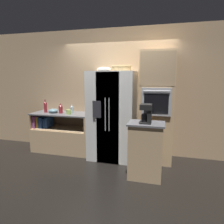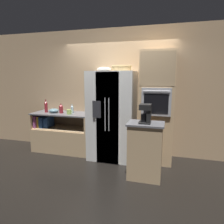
% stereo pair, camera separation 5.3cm
% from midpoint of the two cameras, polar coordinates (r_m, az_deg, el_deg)
% --- Properties ---
extents(ground_plane, '(20.00, 20.00, 0.00)m').
position_cam_midpoint_polar(ground_plane, '(4.51, 0.11, -12.73)').
color(ground_plane, black).
extents(wall_back, '(12.00, 0.06, 2.80)m').
position_cam_midpoint_polar(wall_back, '(4.58, 1.47, 5.71)').
color(wall_back, tan).
rests_on(wall_back, ground_plane).
extents(counter_left, '(1.39, 0.62, 0.92)m').
position_cam_midpoint_polar(counter_left, '(4.93, -14.28, -6.85)').
color(counter_left, tan).
rests_on(counter_left, ground_plane).
extents(refrigerator, '(0.95, 0.79, 1.86)m').
position_cam_midpoint_polar(refrigerator, '(4.26, -0.26, -1.02)').
color(refrigerator, white).
rests_on(refrigerator, ground_plane).
extents(wall_oven, '(0.67, 0.66, 2.24)m').
position_cam_midpoint_polar(wall_oven, '(4.16, 12.27, 1.23)').
color(wall_oven, tan).
rests_on(wall_oven, ground_plane).
extents(island_counter, '(0.61, 0.45, 0.98)m').
position_cam_midpoint_polar(island_counter, '(3.55, 9.14, -10.77)').
color(island_counter, tan).
rests_on(island_counter, ground_plane).
extents(wicker_basket, '(0.42, 0.42, 0.11)m').
position_cam_midpoint_polar(wicker_basket, '(4.14, 2.35, 12.44)').
color(wicker_basket, tan).
rests_on(wicker_basket, refrigerator).
extents(fruit_bowl, '(0.29, 0.29, 0.08)m').
position_cam_midpoint_polar(fruit_bowl, '(4.21, -2.70, 12.14)').
color(fruit_bowl, white).
rests_on(fruit_bowl, refrigerator).
extents(bottle_tall, '(0.09, 0.09, 0.22)m').
position_cam_midpoint_polar(bottle_tall, '(4.74, -14.76, 0.92)').
color(bottle_tall, maroon).
rests_on(bottle_tall, counter_left).
extents(bottle_short, '(0.07, 0.07, 0.31)m').
position_cam_midpoint_polar(bottle_short, '(4.94, -18.78, 1.41)').
color(bottle_short, maroon).
rests_on(bottle_short, counter_left).
extents(bottle_wide, '(0.06, 0.06, 0.21)m').
position_cam_midpoint_polar(bottle_wide, '(4.68, -11.74, 0.79)').
color(bottle_wide, silver).
rests_on(bottle_wide, counter_left).
extents(mug, '(0.14, 0.10, 0.10)m').
position_cam_midpoint_polar(mug, '(4.57, -12.60, -0.00)').
color(mug, '#B2D166').
rests_on(mug, counter_left).
extents(mixing_bowl, '(0.22, 0.22, 0.10)m').
position_cam_midpoint_polar(mixing_bowl, '(4.86, -16.73, 0.36)').
color(mixing_bowl, '#668C99').
rests_on(mixing_bowl, counter_left).
extents(coffee_maker, '(0.19, 0.21, 0.32)m').
position_cam_midpoint_polar(coffee_maker, '(3.34, 9.56, -0.24)').
color(coffee_maker, black).
rests_on(coffee_maker, island_counter).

